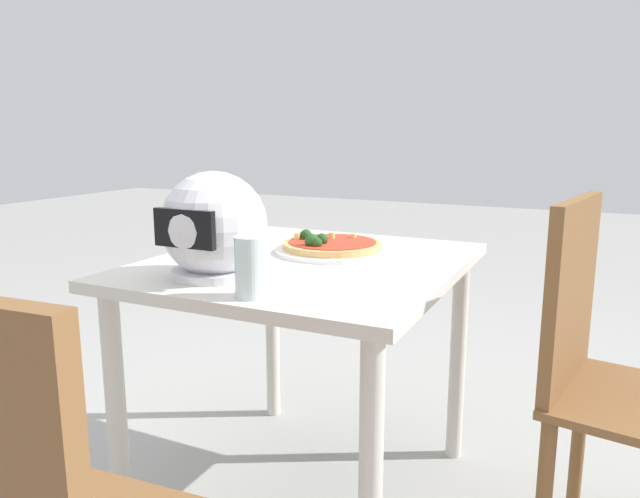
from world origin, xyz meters
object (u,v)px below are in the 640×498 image
object	(u,v)px
dining_table	(307,295)
drinking_glass	(251,267)
pizza	(331,244)
motorcycle_helmet	(214,227)
chair_side	(608,369)

from	to	relation	value
dining_table	drinking_glass	size ratio (longest dim) A/B	6.86
pizza	motorcycle_helmet	world-z (taller)	motorcycle_helmet
motorcycle_helmet	chair_side	bearing A→B (deg)	-160.68
dining_table	motorcycle_helmet	world-z (taller)	motorcycle_helmet
pizza	drinking_glass	world-z (taller)	drinking_glass
dining_table	chair_side	world-z (taller)	chair_side
dining_table	chair_side	size ratio (longest dim) A/B	1.00
dining_table	pizza	size ratio (longest dim) A/B	3.14
dining_table	pizza	world-z (taller)	pizza
dining_table	motorcycle_helmet	distance (m)	0.36
dining_table	motorcycle_helmet	xyz separation A→B (m)	(0.12, 0.26, 0.22)
dining_table	drinking_glass	bearing A→B (deg)	99.13
motorcycle_helmet	dining_table	bearing A→B (deg)	-114.09
chair_side	pizza	bearing A→B (deg)	-5.37
dining_table	pizza	distance (m)	0.17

